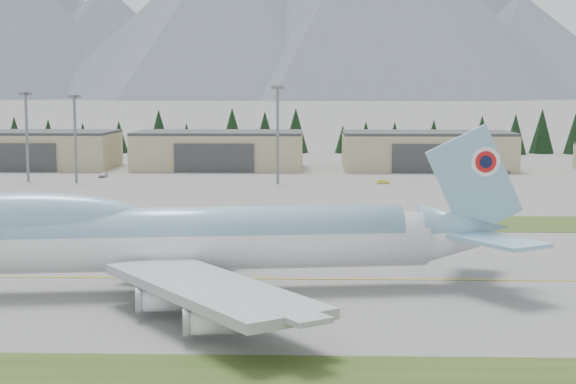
{
  "coord_description": "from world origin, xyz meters",
  "views": [
    {
      "loc": [
        13.0,
        -104.56,
        22.78
      ],
      "look_at": [
        9.01,
        22.36,
        8.0
      ],
      "focal_mm": 55.0,
      "sensor_mm": 36.0,
      "label": 1
    }
  ],
  "objects_px": {
    "hangar_center": "(219,150)",
    "hangar_right": "(427,150)",
    "hangar_left": "(32,149)",
    "service_vehicle_b": "(383,184)",
    "boeing_747_freighter": "(184,237)",
    "service_vehicle_a": "(103,177)",
    "service_vehicle_c": "(507,173)"
  },
  "relations": [
    {
      "from": "hangar_center",
      "to": "hangar_right",
      "type": "relative_size",
      "value": 1.0
    },
    {
      "from": "hangar_left",
      "to": "hangar_right",
      "type": "height_order",
      "value": "same"
    },
    {
      "from": "service_vehicle_b",
      "to": "hangar_right",
      "type": "bearing_deg",
      "value": -28.48
    },
    {
      "from": "boeing_747_freighter",
      "to": "service_vehicle_b",
      "type": "height_order",
      "value": "boeing_747_freighter"
    },
    {
      "from": "service_vehicle_a",
      "to": "service_vehicle_c",
      "type": "relative_size",
      "value": 1.03
    },
    {
      "from": "service_vehicle_c",
      "to": "hangar_left",
      "type": "bearing_deg",
      "value": 174.53
    },
    {
      "from": "hangar_right",
      "to": "boeing_747_freighter",
      "type": "bearing_deg",
      "value": -106.64
    },
    {
      "from": "boeing_747_freighter",
      "to": "service_vehicle_c",
      "type": "distance_m",
      "value": 159.52
    },
    {
      "from": "boeing_747_freighter",
      "to": "hangar_left",
      "type": "distance_m",
      "value": 170.93
    },
    {
      "from": "service_vehicle_b",
      "to": "boeing_747_freighter",
      "type": "bearing_deg",
      "value": 157.28
    },
    {
      "from": "boeing_747_freighter",
      "to": "hangar_right",
      "type": "bearing_deg",
      "value": 65.71
    },
    {
      "from": "service_vehicle_a",
      "to": "hangar_left",
      "type": "bearing_deg",
      "value": 140.07
    },
    {
      "from": "service_vehicle_a",
      "to": "service_vehicle_c",
      "type": "bearing_deg",
      "value": 12.44
    },
    {
      "from": "boeing_747_freighter",
      "to": "service_vehicle_a",
      "type": "relative_size",
      "value": 18.85
    },
    {
      "from": "hangar_left",
      "to": "service_vehicle_b",
      "type": "relative_size",
      "value": 15.05
    },
    {
      "from": "hangar_center",
      "to": "service_vehicle_a",
      "type": "distance_m",
      "value": 38.95
    },
    {
      "from": "boeing_747_freighter",
      "to": "service_vehicle_a",
      "type": "bearing_deg",
      "value": 99.73
    },
    {
      "from": "hangar_center",
      "to": "hangar_left",
      "type": "bearing_deg",
      "value": 180.0
    },
    {
      "from": "boeing_747_freighter",
      "to": "hangar_center",
      "type": "relative_size",
      "value": 1.5
    },
    {
      "from": "hangar_center",
      "to": "service_vehicle_c",
      "type": "height_order",
      "value": "hangar_center"
    },
    {
      "from": "hangar_right",
      "to": "service_vehicle_b",
      "type": "distance_m",
      "value": 43.93
    },
    {
      "from": "hangar_right",
      "to": "service_vehicle_a",
      "type": "height_order",
      "value": "hangar_right"
    },
    {
      "from": "service_vehicle_c",
      "to": "boeing_747_freighter",
      "type": "bearing_deg",
      "value": -115.28
    },
    {
      "from": "hangar_right",
      "to": "service_vehicle_a",
      "type": "bearing_deg",
      "value": -162.77
    },
    {
      "from": "hangar_right",
      "to": "service_vehicle_b",
      "type": "height_order",
      "value": "hangar_right"
    },
    {
      "from": "boeing_747_freighter",
      "to": "service_vehicle_b",
      "type": "distance_m",
      "value": 120.33
    },
    {
      "from": "service_vehicle_a",
      "to": "service_vehicle_b",
      "type": "relative_size",
      "value": 1.19
    },
    {
      "from": "hangar_left",
      "to": "service_vehicle_b",
      "type": "distance_m",
      "value": 107.62
    },
    {
      "from": "boeing_747_freighter",
      "to": "service_vehicle_c",
      "type": "relative_size",
      "value": 19.47
    },
    {
      "from": "service_vehicle_c",
      "to": "hangar_right",
      "type": "bearing_deg",
      "value": 148.77
    },
    {
      "from": "hangar_left",
      "to": "service_vehicle_a",
      "type": "relative_size",
      "value": 12.59
    },
    {
      "from": "service_vehicle_a",
      "to": "service_vehicle_c",
      "type": "distance_m",
      "value": 108.93
    }
  ]
}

